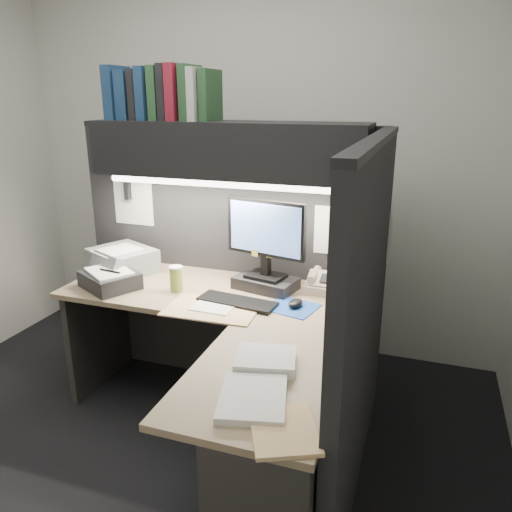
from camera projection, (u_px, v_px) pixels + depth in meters
name	position (u px, v px, depth m)	size (l,w,h in m)	color
floor	(156.00, 458.00, 2.57)	(3.50, 3.50, 0.00)	black
wall_back	(252.00, 160.00, 3.51)	(3.50, 0.04, 2.70)	silver
partition_back	(227.00, 259.00, 3.15)	(1.90, 0.06, 1.60)	black
partition_right	(362.00, 331.00, 2.18)	(0.06, 1.50, 1.60)	black
desk	(231.00, 400.00, 2.30)	(1.70, 1.53, 0.73)	#7D6650
overhead_shelf	(228.00, 149.00, 2.75)	(1.55, 0.34, 0.30)	black
task_light_tube	(219.00, 184.00, 2.67)	(0.04, 0.04, 1.32)	white
monitor	(266.00, 255.00, 2.79)	(0.47, 0.28, 0.52)	black
keyboard	(237.00, 302.00, 2.64)	(0.43, 0.14, 0.02)	black
mousepad	(292.00, 307.00, 2.60)	(0.25, 0.22, 0.00)	#1A4391
mouse	(295.00, 303.00, 2.59)	(0.07, 0.10, 0.04)	black
telephone	(324.00, 284.00, 2.81)	(0.20, 0.21, 0.08)	beige
coffee_cup	(176.00, 279.00, 2.80)	(0.07, 0.07, 0.13)	#A6A843
printer	(123.00, 261.00, 3.11)	(0.37, 0.31, 0.15)	gray
notebook_stack	(110.00, 280.00, 2.86)	(0.31, 0.26, 0.09)	black
open_folder	(212.00, 309.00, 2.57)	(0.47, 0.31, 0.01)	tan
paper_stack_a	(266.00, 360.00, 2.03)	(0.24, 0.21, 0.05)	white
paper_stack_b	(253.00, 399.00, 1.79)	(0.24, 0.30, 0.03)	white
manila_stack	(284.00, 430.00, 1.63)	(0.21, 0.27, 0.02)	tan
binder_row	(161.00, 94.00, 2.78)	(0.63, 0.26, 0.30)	navy
pinned_papers	(268.00, 241.00, 2.62)	(1.76, 1.31, 0.51)	white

